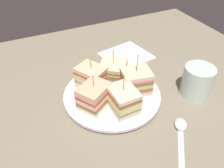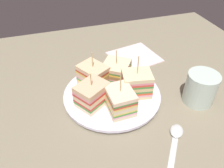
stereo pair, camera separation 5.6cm
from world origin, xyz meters
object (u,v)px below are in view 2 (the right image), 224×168
at_px(plate, 112,95).
at_px(sandwich_wedge_4, 93,76).
at_px(napkin, 134,56).
at_px(sandwich_wedge_0, 92,95).
at_px(sandwich_wedge_1, 118,101).
at_px(sandwich_wedge_3, 116,71).
at_px(spoon, 176,136).
at_px(sandwich_wedge_2, 136,84).
at_px(drinking_glass, 200,90).

xyz_separation_m(plate, sandwich_wedge_4, (0.04, -0.05, 0.03)).
distance_m(plate, napkin, 0.21).
height_order(sandwich_wedge_0, napkin, sandwich_wedge_0).
bearing_deg(napkin, sandwich_wedge_4, 34.81).
xyz_separation_m(plate, sandwich_wedge_1, (0.00, 0.06, 0.03)).
distance_m(sandwich_wedge_3, spoon, 0.23).
bearing_deg(sandwich_wedge_0, sandwich_wedge_1, -69.15).
distance_m(sandwich_wedge_4, spoon, 0.25).
relative_size(sandwich_wedge_1, spoon, 0.81).
bearing_deg(sandwich_wedge_1, napkin, -32.78).
bearing_deg(sandwich_wedge_4, sandwich_wedge_0, -46.73).
distance_m(sandwich_wedge_0, spoon, 0.21).
distance_m(plate, sandwich_wedge_2, 0.07).
height_order(sandwich_wedge_0, drinking_glass, sandwich_wedge_0).
bearing_deg(sandwich_wedge_0, sandwich_wedge_4, 40.83).
bearing_deg(napkin, sandwich_wedge_3, 47.66).
relative_size(sandwich_wedge_2, sandwich_wedge_3, 1.14).
xyz_separation_m(sandwich_wedge_2, spoon, (-0.03, 0.15, -0.04)).
relative_size(sandwich_wedge_3, drinking_glass, 1.20).
height_order(sandwich_wedge_0, sandwich_wedge_4, sandwich_wedge_4).
bearing_deg(sandwich_wedge_3, sandwich_wedge_1, 19.51).
relative_size(sandwich_wedge_2, spoon, 0.90).
bearing_deg(sandwich_wedge_0, napkin, 12.09).
distance_m(sandwich_wedge_2, spoon, 0.16).
bearing_deg(sandwich_wedge_1, plate, -5.77).
height_order(plate, sandwich_wedge_3, sandwich_wedge_3).
xyz_separation_m(plate, sandwich_wedge_2, (-0.06, 0.02, 0.04)).
height_order(plate, sandwich_wedge_2, sandwich_wedge_2).
height_order(sandwich_wedge_4, spoon, sandwich_wedge_4).
height_order(sandwich_wedge_0, sandwich_wedge_3, same).
bearing_deg(spoon, sandwich_wedge_0, 82.84).
distance_m(sandwich_wedge_2, drinking_glass, 0.16).
bearing_deg(sandwich_wedge_3, drinking_glass, 88.95).
distance_m(sandwich_wedge_0, sandwich_wedge_3, 0.11).
xyz_separation_m(napkin, drinking_glass, (-0.08, 0.24, 0.03)).
xyz_separation_m(sandwich_wedge_1, sandwich_wedge_4, (0.03, -0.11, 0.00)).
xyz_separation_m(sandwich_wedge_3, napkin, (-0.10, -0.11, -0.04)).
bearing_deg(plate, sandwich_wedge_1, 86.28).
height_order(sandwich_wedge_3, drinking_glass, sandwich_wedge_3).
height_order(sandwich_wedge_1, drinking_glass, sandwich_wedge_1).
bearing_deg(sandwich_wedge_2, sandwich_wedge_4, -24.80).
bearing_deg(spoon, napkin, 30.49).
distance_m(spoon, napkin, 0.33).
bearing_deg(sandwich_wedge_3, spoon, 51.58).
distance_m(sandwich_wedge_1, sandwich_wedge_4, 0.11).
xyz_separation_m(plate, spoon, (-0.09, 0.16, -0.00)).
relative_size(sandwich_wedge_2, napkin, 0.77).
bearing_deg(drinking_glass, spoon, 37.95).
bearing_deg(napkin, spoon, 83.51).
distance_m(napkin, drinking_glass, 0.25).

